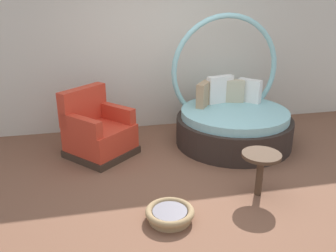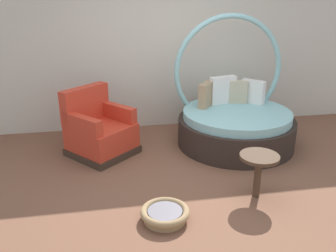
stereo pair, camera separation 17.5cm
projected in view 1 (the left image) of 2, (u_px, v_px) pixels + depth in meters
ground_plane at (192, 181)px, 4.55m from camera, size 8.00×8.00×0.02m
back_wall at (160, 43)px, 5.94m from camera, size 8.00×0.12×2.78m
round_daybed at (232, 118)px, 5.57m from camera, size 1.74×1.74×1.90m
red_armchair at (98, 133)px, 5.15m from camera, size 1.13×1.13×0.94m
pet_basket at (170, 214)px, 3.75m from camera, size 0.51×0.51×0.13m
side_table at (261, 161)px, 4.09m from camera, size 0.44×0.44×0.52m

